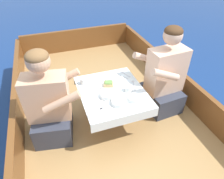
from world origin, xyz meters
The scene contains 22 objects.
ground_plane centered at (0.00, 0.00, 0.00)m, with size 60.00×60.00×0.00m, color navy.
boat_deck centered at (0.00, 0.00, 0.15)m, with size 2.02×3.71×0.30m, color #A87F4C.
gunwale_port centered at (-0.98, 0.00, 0.47)m, with size 0.06×3.71×0.33m, color brown.
gunwale_starboard centered at (0.98, 0.00, 0.47)m, with size 0.06×3.71×0.33m, color brown.
bow_coaming centered at (0.00, 1.82, 0.49)m, with size 1.90×0.06×0.38m, color brown.
cockpit_table centered at (0.00, -0.10, 0.67)m, with size 0.65×0.77×0.41m.
person_port centered at (-0.63, -0.09, 0.69)m, with size 0.57×0.52×0.96m.
person_starboard centered at (0.63, -0.08, 0.71)m, with size 0.54×0.47×1.01m.
plate_sandwich centered at (-0.01, -0.01, 0.72)m, with size 0.18×0.18×0.01m.
plate_bread centered at (0.09, 0.15, 0.72)m, with size 0.17×0.17×0.01m.
sandwich centered at (-0.01, -0.01, 0.75)m, with size 0.12×0.11×0.05m.
bowl_port_near centered at (0.00, -0.31, 0.74)m, with size 0.15×0.15×0.04m.
bowl_starboard_near centered at (-0.07, -0.18, 0.74)m, with size 0.14×0.14×0.04m.
bowl_center_far centered at (0.16, -0.31, 0.74)m, with size 0.13×0.13×0.04m.
coffee_cup_port centered at (-0.24, 0.12, 0.75)m, with size 0.10×0.07×0.07m.
coffee_cup_starboard centered at (0.16, -0.16, 0.74)m, with size 0.10×0.07×0.06m.
utensil_spoon_starboard centered at (0.18, 0.14, 0.72)m, with size 0.10×0.15×0.01m.
utensil_knife_starboard centered at (-0.16, -0.28, 0.72)m, with size 0.15×0.11×0.00m.
utensil_spoon_port centered at (0.26, -0.06, 0.72)m, with size 0.06×0.17×0.01m.
utensil_spoon_center centered at (0.24, 0.18, 0.72)m, with size 0.08×0.16×0.01m.
utensil_fork_starboard centered at (-0.23, -0.34, 0.72)m, with size 0.17×0.08×0.00m.
utensil_knife_port centered at (-0.24, -0.12, 0.72)m, with size 0.06×0.17×0.00m.
Camera 1 is at (-0.54, -1.63, 1.97)m, focal length 32.00 mm.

